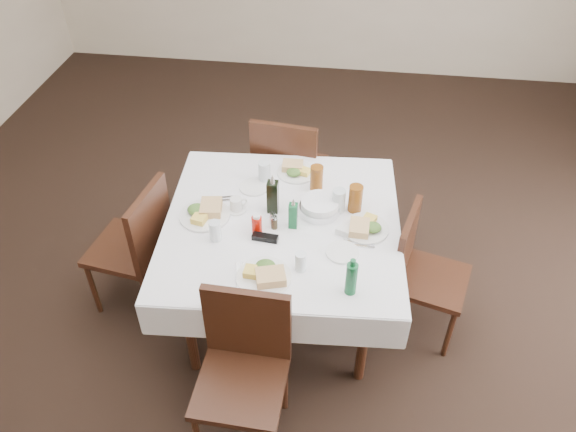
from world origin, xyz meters
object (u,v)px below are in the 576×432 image
(water_n, at_px, (264,172))
(water_s, at_px, (301,262))
(water_w, at_px, (215,231))
(chair_south, at_px, (244,361))
(bread_basket, at_px, (320,207))
(dining_table, at_px, (282,232))
(chair_west, at_px, (139,242))
(ketchup_bottle, at_px, (257,224))
(green_bottle, at_px, (351,278))
(chair_north, at_px, (288,167))
(coffee_mug, at_px, (237,205))
(oil_cruet_green, at_px, (293,215))
(oil_cruet_dark, at_px, (273,195))
(water_e, at_px, (339,200))
(chair_east, at_px, (420,267))

(water_n, bearing_deg, water_s, -66.76)
(water_w, bearing_deg, chair_south, -66.29)
(water_s, distance_m, bread_basket, 0.48)
(dining_table, height_order, chair_west, chair_west)
(ketchup_bottle, distance_m, green_bottle, 0.66)
(chair_north, bearing_deg, dining_table, -84.47)
(coffee_mug, bearing_deg, chair_north, 75.17)
(chair_west, relative_size, oil_cruet_green, 4.56)
(chair_south, bearing_deg, water_n, 94.29)
(oil_cruet_dark, height_order, ketchup_bottle, oil_cruet_dark)
(dining_table, height_order, bread_basket, bread_basket)
(water_e, bearing_deg, water_w, -152.37)
(chair_south, distance_m, oil_cruet_green, 0.85)
(bread_basket, height_order, green_bottle, green_bottle)
(dining_table, bearing_deg, chair_north, 95.53)
(water_s, relative_size, oil_cruet_green, 0.55)
(chair_west, xyz_separation_m, water_w, (0.54, -0.15, 0.29))
(coffee_mug, bearing_deg, bread_basket, 6.01)
(water_e, xyz_separation_m, green_bottle, (0.10, -0.63, 0.03))
(water_n, bearing_deg, ketchup_bottle, -85.55)
(water_s, height_order, water_e, water_e)
(coffee_mug, bearing_deg, chair_south, -76.84)
(chair_west, bearing_deg, oil_cruet_dark, 9.22)
(bread_basket, bearing_deg, water_n, 145.57)
(chair_west, bearing_deg, green_bottle, -18.73)
(water_e, bearing_deg, water_s, -107.52)
(bread_basket, distance_m, oil_cruet_dark, 0.28)
(water_e, height_order, green_bottle, green_bottle)
(water_w, distance_m, ketchup_bottle, 0.23)
(coffee_mug, bearing_deg, oil_cruet_green, -15.87)
(chair_south, relative_size, oil_cruet_green, 4.54)
(chair_south, bearing_deg, chair_north, 90.14)
(water_e, bearing_deg, bread_basket, -164.32)
(water_n, distance_m, water_s, 0.80)
(water_e, distance_m, coffee_mug, 0.60)
(coffee_mug, bearing_deg, water_w, -103.67)
(bread_basket, bearing_deg, green_bottle, -70.69)
(chair_north, xyz_separation_m, chair_east, (0.90, -0.81, -0.06))
(chair_west, xyz_separation_m, water_n, (0.72, 0.41, 0.30))
(water_e, xyz_separation_m, coffee_mug, (-0.59, -0.08, -0.03))
(chair_north, xyz_separation_m, water_e, (0.39, -0.67, 0.28))
(dining_table, distance_m, coffee_mug, 0.31)
(water_e, relative_size, coffee_mug, 1.21)
(oil_cruet_dark, xyz_separation_m, green_bottle, (0.48, -0.57, -0.01))
(chair_north, bearing_deg, water_s, -78.96)
(chair_west, distance_m, coffee_mug, 0.67)
(dining_table, height_order, water_s, water_s)
(water_s, xyz_separation_m, green_bottle, (0.26, -0.12, 0.04))
(coffee_mug, bearing_deg, water_s, -44.92)
(oil_cruet_green, bearing_deg, ketchup_bottle, -159.36)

